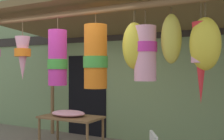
{
  "coord_description": "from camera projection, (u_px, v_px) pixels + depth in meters",
  "views": [
    {
      "loc": [
        2.68,
        -3.64,
        1.64
      ],
      "look_at": [
        0.47,
        0.58,
        1.64
      ],
      "focal_mm": 43.57,
      "sensor_mm": 36.0,
      "label": 1
    }
  ],
  "objects": [
    {
      "name": "market_stall_canopy",
      "position": [
        105.0,
        29.0,
        4.74
      ],
      "size": [
        4.92,
        2.58,
        2.79
      ],
      "color": "brown",
      "rests_on": "ground_plane"
    },
    {
      "name": "flower_heap_on_table",
      "position": [
        69.0,
        113.0,
        5.44
      ],
      "size": [
        0.73,
        0.51,
        0.12
      ],
      "color": "pink",
      "rests_on": "display_table"
    },
    {
      "name": "shop_facade",
      "position": [
        126.0,
        56.0,
        6.45
      ],
      "size": [
        10.89,
        0.29,
        3.96
      ],
      "color": "#7A9360",
      "rests_on": "ground_plane"
    },
    {
      "name": "display_table",
      "position": [
        71.0,
        120.0,
        5.44
      ],
      "size": [
        1.24,
        0.68,
        0.71
      ],
      "color": "brown",
      "rests_on": "ground_plane"
    }
  ]
}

